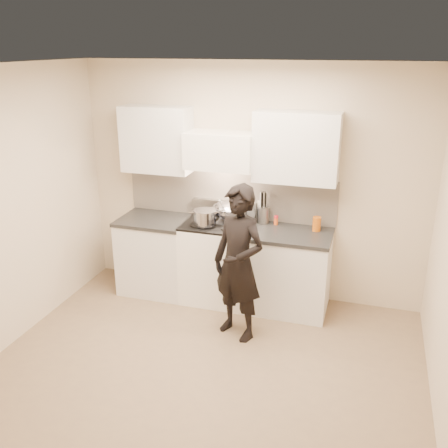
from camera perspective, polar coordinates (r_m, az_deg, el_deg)
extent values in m
plane|color=#826B4D|center=(4.82, -2.56, -16.53)|extent=(4.00, 4.00, 0.00)
cube|color=beige|center=(5.75, 3.08, 4.68)|extent=(4.00, 0.04, 2.70)
cube|color=beige|center=(2.76, -15.60, -14.12)|extent=(4.00, 0.04, 2.70)
cube|color=beige|center=(5.16, -24.23, 1.10)|extent=(0.04, 3.50, 2.70)
cube|color=white|center=(3.88, -3.19, 17.36)|extent=(4.00, 3.50, 0.02)
cube|color=beige|center=(5.85, 0.65, 3.29)|extent=(2.50, 0.02, 0.53)
cube|color=#9E9E9E|center=(5.88, 0.07, 1.78)|extent=(0.76, 0.08, 0.20)
cube|color=white|center=(5.55, -0.39, 8.39)|extent=(0.76, 0.40, 0.40)
cylinder|color=#AAADBA|center=(5.42, -0.96, 6.17)|extent=(0.66, 0.02, 0.02)
cube|color=silver|center=(5.38, 8.28, 8.64)|extent=(0.90, 0.33, 0.75)
cube|color=silver|center=(5.85, -7.70, 9.56)|extent=(0.80, 0.33, 0.75)
cube|color=silver|center=(5.77, 4.23, 2.12)|extent=(0.08, 0.01, 0.12)
cube|color=white|center=(5.84, -0.73, -4.35)|extent=(0.76, 0.65, 0.92)
cube|color=black|center=(5.66, -0.75, 0.01)|extent=(0.76, 0.65, 0.02)
cube|color=silver|center=(5.72, 1.15, 0.37)|extent=(0.36, 0.34, 0.01)
cylinder|color=#AAADBA|center=(5.45, -1.69, -2.50)|extent=(0.62, 0.02, 0.02)
cylinder|color=black|center=(5.58, -2.98, -0.12)|extent=(0.18, 0.18, 0.01)
cylinder|color=black|center=(5.47, 0.57, -0.50)|extent=(0.18, 0.18, 0.01)
cylinder|color=black|center=(5.84, -1.98, 0.85)|extent=(0.18, 0.18, 0.01)
cylinder|color=black|center=(5.74, 1.42, 0.50)|extent=(0.18, 0.18, 0.01)
cube|color=silver|center=(5.67, 7.32, -5.51)|extent=(0.90, 0.65, 0.88)
cube|color=black|center=(5.49, 7.53, -1.18)|extent=(0.92, 0.67, 0.04)
cube|color=silver|center=(6.11, -7.72, -3.59)|extent=(0.80, 0.65, 0.88)
cube|color=black|center=(5.94, -7.93, 0.48)|extent=(0.82, 0.67, 0.04)
ellipsoid|color=#AAADBA|center=(5.68, 0.77, 1.51)|extent=(0.39, 0.39, 0.21)
torus|color=#AAADBA|center=(5.67, 0.77, 1.98)|extent=(0.40, 0.40, 0.02)
ellipsoid|color=beige|center=(5.68, 0.77, 1.40)|extent=(0.22, 0.22, 0.10)
cylinder|color=silver|center=(5.52, -0.23, 2.21)|extent=(0.05, 0.29, 0.21)
cylinder|color=#AAADBA|center=(5.54, -2.20, 0.76)|extent=(0.31, 0.31, 0.17)
cube|color=#AAADBA|center=(5.53, -3.78, 1.38)|extent=(0.06, 0.04, 0.01)
cube|color=#AAADBA|center=(5.52, -0.64, 1.38)|extent=(0.06, 0.04, 0.01)
cylinder|color=#9E9E9E|center=(5.72, 4.47, 1.06)|extent=(0.14, 0.14, 0.20)
cylinder|color=black|center=(5.67, 4.76, 1.93)|extent=(0.02, 0.02, 0.34)
cylinder|color=silver|center=(5.69, 4.82, 2.00)|extent=(0.02, 0.02, 0.34)
cylinder|color=#9E9E9E|center=(5.71, 4.69, 2.07)|extent=(0.02, 0.02, 0.34)
cylinder|color=black|center=(5.71, 4.45, 2.09)|extent=(0.02, 0.02, 0.34)
cylinder|color=#9E9E9E|center=(5.70, 4.24, 2.06)|extent=(0.02, 0.02, 0.34)
cylinder|color=silver|center=(5.68, 4.18, 1.99)|extent=(0.02, 0.02, 0.34)
cylinder|color=black|center=(5.66, 4.30, 1.92)|extent=(0.02, 0.02, 0.34)
cylinder|color=#9E9E9E|center=(5.65, 4.55, 1.89)|extent=(0.02, 0.02, 0.34)
cylinder|color=#E4581B|center=(5.69, 5.96, 0.31)|extent=(0.05, 0.05, 0.08)
cylinder|color=red|center=(5.67, 5.98, 0.81)|extent=(0.05, 0.05, 0.03)
cylinder|color=#C65C0F|center=(5.56, 10.54, 0.02)|extent=(0.09, 0.09, 0.16)
imported|color=black|center=(4.97, 1.68, -4.52)|extent=(0.69, 0.60, 1.61)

